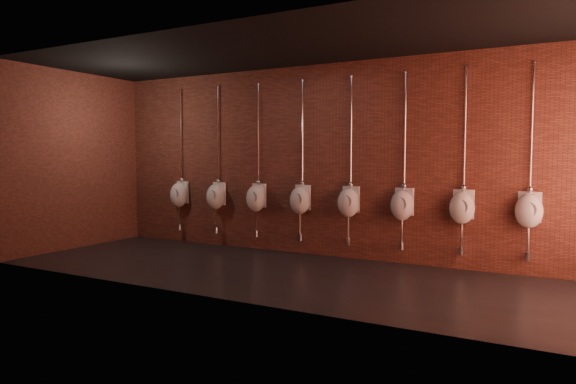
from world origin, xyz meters
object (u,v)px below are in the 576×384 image
Objects in this scene: urinal_0 at (179,194)px; urinal_3 at (300,199)px; urinal_1 at (216,196)px; urinal_6 at (462,207)px; urinal_2 at (256,197)px; urinal_7 at (529,210)px; urinal_4 at (349,202)px; urinal_5 at (402,204)px.

urinal_3 is (2.64, 0.00, 0.00)m from urinal_0.
urinal_1 and urinal_6 have the same top height.
urinal_2 is 1.00× the size of urinal_3.
urinal_7 is at bearing 0.00° from urinal_6.
urinal_3 is 0.88m from urinal_4.
urinal_6 is (3.52, 0.00, 0.00)m from urinal_2.
urinal_6 is (4.40, 0.00, 0.00)m from urinal_1.
urinal_1 and urinal_2 have the same top height.
urinal_3 and urinal_7 have the same top height.
urinal_4 and urinal_5 have the same top height.
urinal_0 is 3.52m from urinal_4.
urinal_3 and urinal_6 have the same top height.
urinal_6 is (1.76, 0.00, 0.00)m from urinal_4.
urinal_3 is 1.00× the size of urinal_5.
urinal_2 is 3.52m from urinal_6.
urinal_5 is at bearing 0.00° from urinal_3.
urinal_0 is at bearing 180.00° from urinal_7.
urinal_5 is (0.88, 0.00, 0.00)m from urinal_4.
urinal_2 is at bearing 180.00° from urinal_3.
urinal_1 is at bearing 180.00° from urinal_4.
urinal_0 is 1.00× the size of urinal_1.
urinal_0 is 6.17m from urinal_7.
urinal_3 is at bearing 180.00° from urinal_4.
urinal_6 is (0.88, 0.00, 0.00)m from urinal_5.
urinal_2 is 1.76m from urinal_4.
urinal_4 is at bearing 0.00° from urinal_3.
urinal_1 is 1.00× the size of urinal_5.
urinal_1 is 1.00× the size of urinal_3.
urinal_6 is at bearing 0.00° from urinal_2.
urinal_7 is at bearing 0.00° from urinal_5.
urinal_3 is at bearing 0.00° from urinal_2.
urinal_2 is at bearing 0.00° from urinal_0.
urinal_0 and urinal_4 have the same top height.
urinal_1 is 0.88m from urinal_2.
urinal_5 is 1.00× the size of urinal_7.
urinal_7 is at bearing 0.00° from urinal_3.
urinal_1 is at bearing 180.00° from urinal_6.
urinal_7 is (6.17, 0.00, 0.00)m from urinal_0.
urinal_7 is (3.52, 0.00, 0.00)m from urinal_3.
urinal_0 is at bearing 180.00° from urinal_5.
urinal_4 is (1.76, 0.00, 0.00)m from urinal_2.
urinal_0 is 1.76m from urinal_2.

